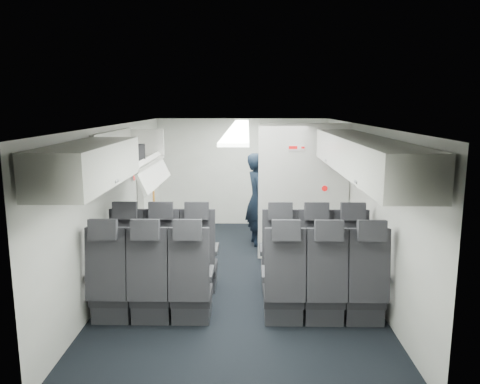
{
  "coord_description": "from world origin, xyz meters",
  "views": [
    {
      "loc": [
        0.11,
        -6.38,
        2.42
      ],
      "look_at": [
        0.0,
        0.4,
        1.15
      ],
      "focal_mm": 35.0,
      "sensor_mm": 36.0,
      "label": 1
    }
  ],
  "objects_px": {
    "galley_unit": "(290,180)",
    "boarding_door": "(147,191)",
    "seat_row_mid": "(237,287)",
    "flight_attendant": "(257,199)",
    "seat_row_front": "(239,261)",
    "carry_on_bag": "(125,155)"
  },
  "relations": [
    {
      "from": "flight_attendant",
      "to": "carry_on_bag",
      "type": "relative_size",
      "value": 3.74
    },
    {
      "from": "seat_row_mid",
      "to": "galley_unit",
      "type": "height_order",
      "value": "galley_unit"
    },
    {
      "from": "seat_row_front",
      "to": "galley_unit",
      "type": "distance_m",
      "value": 3.43
    },
    {
      "from": "flight_attendant",
      "to": "boarding_door",
      "type": "bearing_deg",
      "value": 78.5
    },
    {
      "from": "seat_row_front",
      "to": "galley_unit",
      "type": "xyz_separation_m",
      "value": [
        0.95,
        3.25,
        0.55
      ]
    },
    {
      "from": "seat_row_front",
      "to": "galley_unit",
      "type": "height_order",
      "value": "galley_unit"
    },
    {
      "from": "galley_unit",
      "to": "boarding_door",
      "type": "bearing_deg",
      "value": -155.72
    },
    {
      "from": "carry_on_bag",
      "to": "boarding_door",
      "type": "bearing_deg",
      "value": 100.2
    },
    {
      "from": "boarding_door",
      "to": "carry_on_bag",
      "type": "height_order",
      "value": "carry_on_bag"
    },
    {
      "from": "seat_row_mid",
      "to": "boarding_door",
      "type": "distance_m",
      "value": 3.45
    },
    {
      "from": "carry_on_bag",
      "to": "seat_row_mid",
      "type": "bearing_deg",
      "value": -27.85
    },
    {
      "from": "carry_on_bag",
      "to": "flight_attendant",
      "type": "bearing_deg",
      "value": 55.35
    },
    {
      "from": "seat_row_mid",
      "to": "boarding_door",
      "type": "bearing_deg",
      "value": 118.77
    },
    {
      "from": "seat_row_front",
      "to": "galley_unit",
      "type": "relative_size",
      "value": 1.75
    },
    {
      "from": "galley_unit",
      "to": "flight_attendant",
      "type": "bearing_deg",
      "value": -120.49
    },
    {
      "from": "boarding_door",
      "to": "flight_attendant",
      "type": "bearing_deg",
      "value": 0.66
    },
    {
      "from": "galley_unit",
      "to": "boarding_door",
      "type": "height_order",
      "value": "galley_unit"
    },
    {
      "from": "boarding_door",
      "to": "flight_attendant",
      "type": "xyz_separation_m",
      "value": [
        1.91,
        0.02,
        -0.15
      ]
    },
    {
      "from": "galley_unit",
      "to": "boarding_door",
      "type": "distance_m",
      "value": 2.84
    },
    {
      "from": "boarding_door",
      "to": "carry_on_bag",
      "type": "xyz_separation_m",
      "value": [
        0.2,
        -2.07,
        0.84
      ]
    },
    {
      "from": "flight_attendant",
      "to": "seat_row_front",
      "type": "bearing_deg",
      "value": 160.4
    },
    {
      "from": "seat_row_mid",
      "to": "galley_unit",
      "type": "distance_m",
      "value": 4.3
    }
  ]
}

